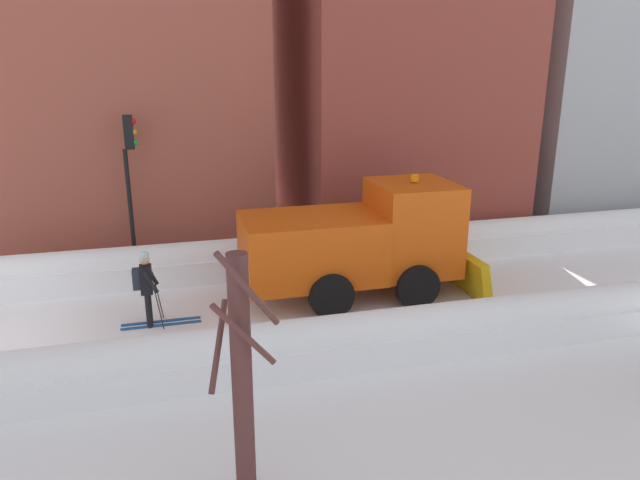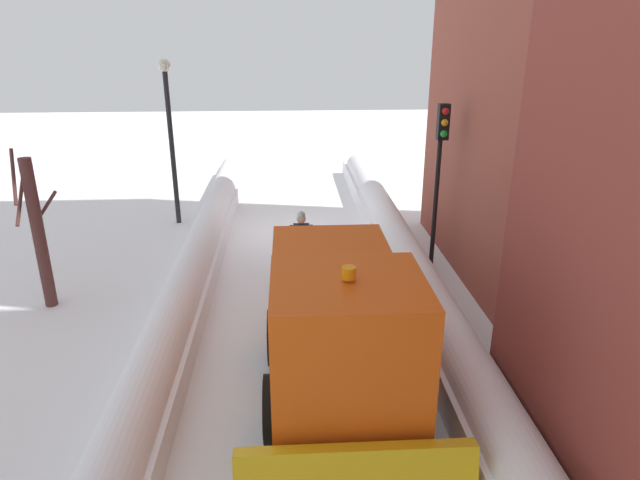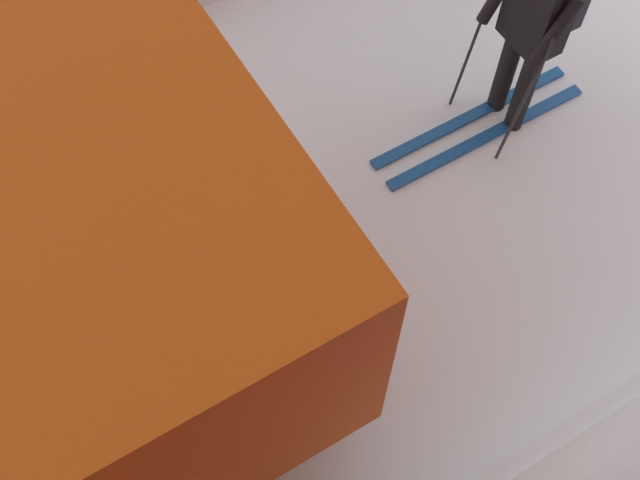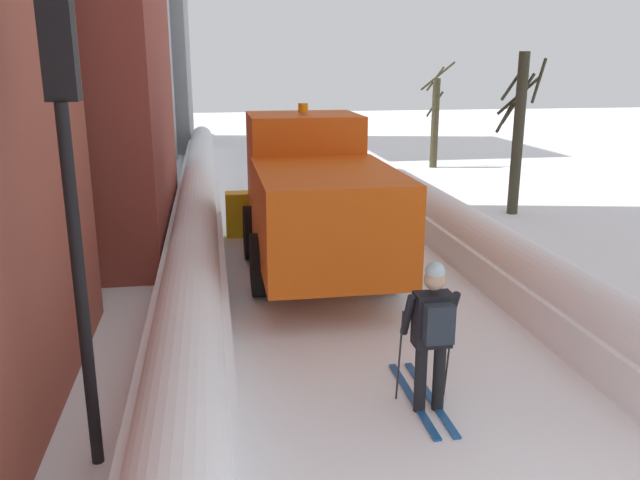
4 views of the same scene
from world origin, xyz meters
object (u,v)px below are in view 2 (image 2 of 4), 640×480
(skier, at_px, (301,240))
(bare_tree_near, at_px, (38,232))
(street_lamp, at_px, (170,123))
(plow_truck, at_px, (339,322))
(traffic_light_pole, at_px, (440,156))

(skier, height_order, bare_tree_near, bare_tree_near)
(street_lamp, bearing_deg, plow_truck, 114.84)
(skier, height_order, traffic_light_pole, traffic_light_pole)
(traffic_light_pole, distance_m, street_lamp, 8.88)
(plow_truck, relative_size, bare_tree_near, 1.59)
(plow_truck, bearing_deg, traffic_light_pole, -119.21)
(traffic_light_pole, relative_size, bare_tree_near, 1.19)
(skier, bearing_deg, street_lamp, -48.59)
(plow_truck, xyz_separation_m, street_lamp, (4.61, -9.95, 1.91))
(street_lamp, xyz_separation_m, bare_tree_near, (1.96, 6.05, -1.53))
(skier, xyz_separation_m, bare_tree_near, (6.07, 1.39, 0.86))
(plow_truck, distance_m, skier, 5.34)
(street_lamp, height_order, bare_tree_near, street_lamp)
(plow_truck, distance_m, street_lamp, 11.13)
(traffic_light_pole, bearing_deg, plow_truck, 60.79)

